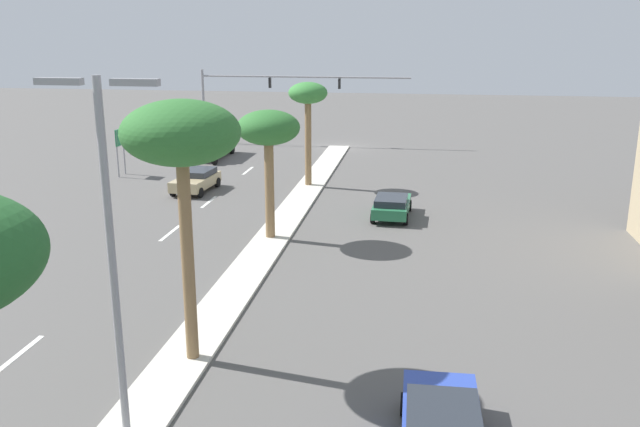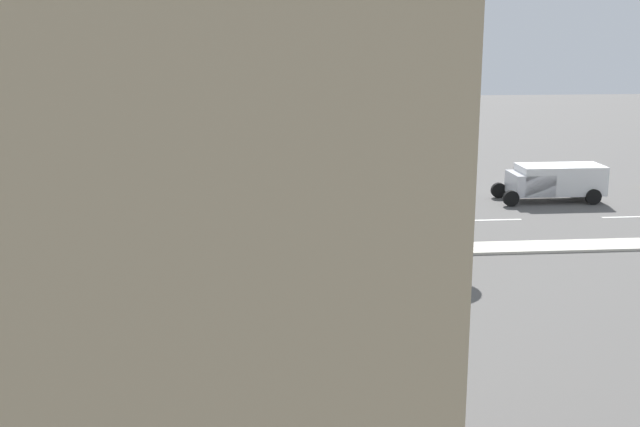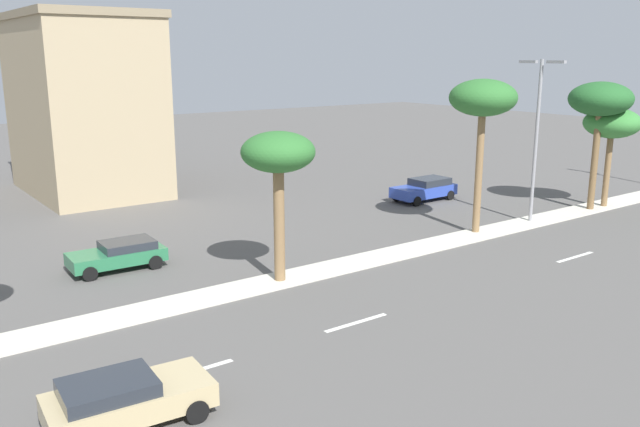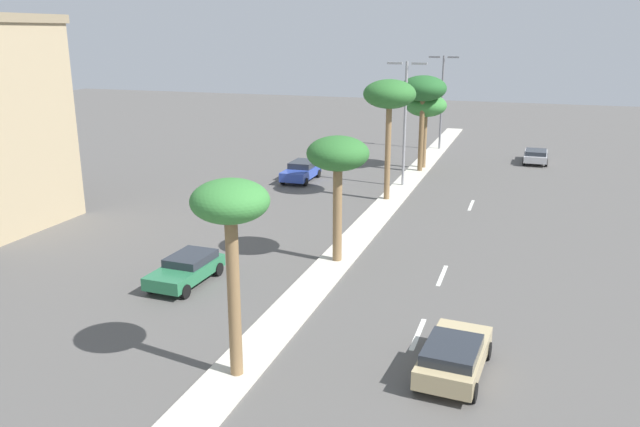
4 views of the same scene
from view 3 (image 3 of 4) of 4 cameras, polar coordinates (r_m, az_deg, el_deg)
ground_plane at (r=29.61m, az=-0.08°, el=-5.11°), size 160.00×160.00×0.00m
median_curb at (r=34.98m, az=11.11°, el=-2.33°), size 1.80×75.53×0.12m
lane_stripe_inboard at (r=21.14m, az=-11.03°, el=-13.29°), size 0.20×2.80×0.01m
lane_stripe_right at (r=24.29m, az=3.15°, el=-9.40°), size 0.20×2.80×0.01m
lane_stripe_center at (r=34.08m, az=21.16°, el=-3.53°), size 0.20×2.80×0.01m
commercial_building at (r=49.06m, az=-19.71°, el=8.86°), size 12.69×8.01×12.28m
palm_tree_inboard at (r=27.10m, az=-3.63°, el=4.94°), size 3.07×3.07×6.34m
palm_tree_leading at (r=35.77m, az=13.89°, el=9.44°), size 3.52×3.52×8.16m
palm_tree_mid at (r=45.00m, az=23.91°, el=7.06°), size 3.44×3.44×6.21m
palm_tree_outboard at (r=43.66m, az=23.07°, el=8.93°), size 3.76×3.76×7.82m
street_lamp_trailing at (r=39.27m, az=18.24°, el=7.08°), size 2.90×0.24×9.14m
sedan_tan_outboard at (r=18.57m, az=-16.47°, el=-15.06°), size 2.30×4.36×1.35m
sedan_green_mid at (r=31.21m, az=-16.96°, el=-3.38°), size 2.14×4.24×1.27m
sedan_blue_front at (r=44.61m, az=9.06°, el=2.13°), size 2.13×4.53×1.47m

